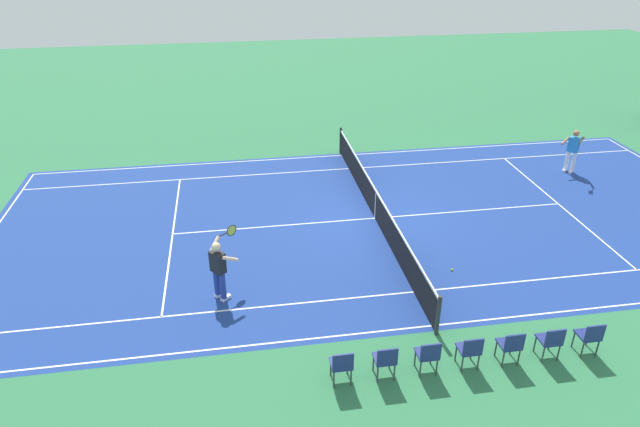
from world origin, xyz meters
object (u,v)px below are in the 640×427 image
at_px(spectator_chair_1, 551,340).
at_px(spectator_chair_6, 342,364).
at_px(tennis_ball, 452,270).
at_px(spectator_chair_4, 428,354).
at_px(tennis_net, 376,205).
at_px(spectator_chair_0, 590,336).
at_px(spectator_chair_2, 511,345).
at_px(spectator_chair_3, 470,349).
at_px(spectator_chair_5, 386,359).
at_px(tennis_player_far, 573,149).
at_px(tennis_player_near, 219,267).

xyz_separation_m(spectator_chair_1, spectator_chair_6, (4.63, 0.00, 0.00)).
xyz_separation_m(tennis_ball, spectator_chair_4, (1.98, 3.67, 0.49)).
bearing_deg(spectator_chair_1, spectator_chair_6, 0.00).
distance_m(tennis_net, spectator_chair_6, 7.42).
xyz_separation_m(spectator_chair_0, spectator_chair_2, (1.85, 0.00, 0.00)).
bearing_deg(spectator_chair_4, spectator_chair_0, 180.00).
xyz_separation_m(spectator_chair_3, spectator_chair_5, (1.85, 0.00, 0.00)).
height_order(tennis_player_far, spectator_chair_4, tennis_player_far).
xyz_separation_m(tennis_net, spectator_chair_0, (-3.06, 6.99, 0.03)).
bearing_deg(spectator_chair_2, spectator_chair_4, 0.00).
bearing_deg(spectator_chair_3, spectator_chair_6, 0.00).
relative_size(tennis_ball, spectator_chair_4, 0.08).
distance_m(spectator_chair_2, spectator_chair_6, 3.70).
relative_size(tennis_ball, spectator_chair_1, 0.08).
xyz_separation_m(tennis_player_far, spectator_chair_5, (9.77, 9.45, -0.41)).
distance_m(tennis_net, spectator_chair_4, 7.01).
bearing_deg(tennis_player_far, tennis_player_near, 24.59).
height_order(spectator_chair_1, spectator_chair_2, same).
height_order(tennis_player_near, tennis_player_far, same).
bearing_deg(spectator_chair_5, spectator_chair_1, 180.00).
height_order(tennis_player_far, spectator_chair_3, tennis_player_far).
bearing_deg(tennis_player_near, spectator_chair_1, 154.08).
bearing_deg(spectator_chair_6, tennis_ball, -136.25).
xyz_separation_m(tennis_player_near, spectator_chair_3, (-5.22, 3.44, -0.41)).
height_order(spectator_chair_4, spectator_chair_5, same).
relative_size(tennis_player_near, spectator_chair_4, 1.93).
relative_size(tennis_player_far, tennis_ball, 25.71).
distance_m(tennis_player_near, spectator_chair_5, 4.83).
distance_m(tennis_net, spectator_chair_2, 7.09).
xyz_separation_m(tennis_player_far, spectator_chair_0, (5.14, 9.45, -0.41)).
relative_size(spectator_chair_0, spectator_chair_2, 1.00).
xyz_separation_m(spectator_chair_0, spectator_chair_1, (0.93, 0.00, 0.00)).
distance_m(tennis_player_far, spectator_chair_3, 12.34).
xyz_separation_m(spectator_chair_1, spectator_chair_3, (1.85, 0.00, 0.00)).
bearing_deg(tennis_player_far, tennis_ball, 40.09).
relative_size(tennis_player_far, spectator_chair_1, 1.93).
distance_m(tennis_net, spectator_chair_1, 7.30).
xyz_separation_m(tennis_player_near, tennis_ball, (-6.27, -0.23, -0.90)).
bearing_deg(tennis_net, spectator_chair_6, 70.35).
height_order(tennis_player_near, spectator_chair_2, tennis_player_near).
height_order(spectator_chair_0, spectator_chair_6, same).
xyz_separation_m(tennis_player_near, spectator_chair_5, (-3.37, 3.44, -0.41)).
distance_m(tennis_player_far, spectator_chair_2, 11.76).
bearing_deg(tennis_player_near, spectator_chair_0, 156.75).
relative_size(spectator_chair_1, spectator_chair_5, 1.00).
xyz_separation_m(tennis_player_near, tennis_player_far, (-13.14, -6.01, 0.00)).
xyz_separation_m(tennis_net, spectator_chair_5, (1.57, 6.99, 0.03)).
bearing_deg(spectator_chair_1, spectator_chair_3, 0.00).
bearing_deg(spectator_chair_5, spectator_chair_0, 180.00).
bearing_deg(tennis_net, tennis_player_far, -163.29).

